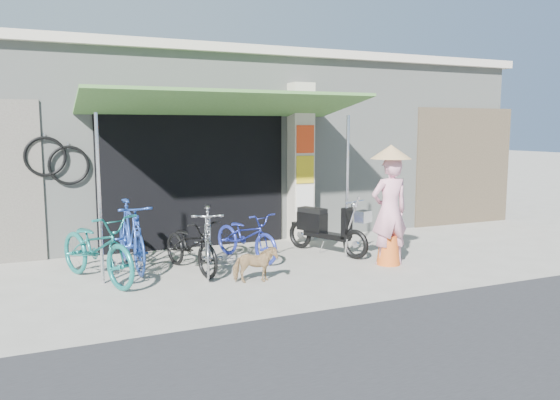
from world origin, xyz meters
name	(u,v)px	position (x,y,z in m)	size (l,w,h in m)	color
ground	(319,274)	(0.00, 0.00, 0.00)	(80.00, 80.00, 0.00)	#9B978C
bicycle_shop	(217,142)	(0.00, 5.09, 1.83)	(12.30, 5.30, 3.66)	gray
shop_pillar	(300,163)	(0.85, 2.45, 1.50)	(0.42, 0.44, 3.00)	beige
awning	(225,106)	(-0.90, 1.63, 2.51)	(4.60, 1.88, 2.72)	#406F31
neighbour_right	(464,167)	(5.00, 2.59, 1.30)	(2.60, 0.06, 2.60)	brown
bike_teal	(97,247)	(-3.05, 0.87, 0.49)	(0.65, 1.88, 0.99)	#186F6A
bike_blue	(131,235)	(-2.50, 1.41, 0.53)	(0.50, 1.76, 1.06)	navy
bike_black	(191,245)	(-1.70, 0.90, 0.40)	(0.54, 1.54, 0.81)	black
bike_silver	(208,240)	(-1.47, 0.79, 0.49)	(0.46, 1.63, 0.98)	#A09FA4
bike_navy	(246,236)	(-0.68, 1.29, 0.40)	(0.53, 1.52, 0.80)	navy
street_dog	(255,264)	(-1.03, -0.05, 0.26)	(0.28, 0.61, 0.52)	#9E7E54
moped	(325,228)	(0.73, 1.19, 0.44)	(0.84, 1.63, 0.97)	black
nun	(390,207)	(1.28, 0.09, 0.93)	(0.65, 0.64, 1.90)	pink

